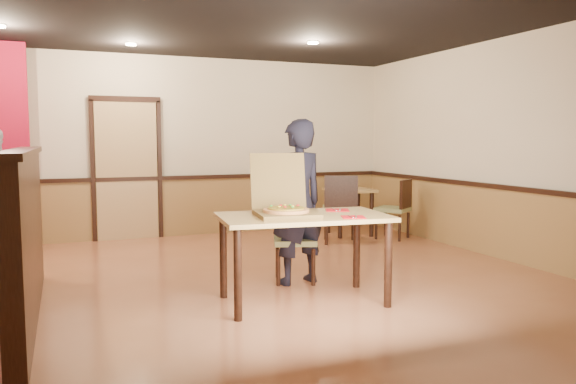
% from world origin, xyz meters
% --- Properties ---
extents(floor, '(7.00, 7.00, 0.00)m').
position_xyz_m(floor, '(0.00, 0.00, 0.00)').
color(floor, '#B46A46').
rests_on(floor, ground).
extents(ceiling, '(7.00, 7.00, 0.00)m').
position_xyz_m(ceiling, '(0.00, 0.00, 2.80)').
color(ceiling, black).
rests_on(ceiling, wall_back).
extents(wall_back, '(7.00, 0.00, 7.00)m').
position_xyz_m(wall_back, '(0.00, 3.50, 1.40)').
color(wall_back, beige).
rests_on(wall_back, floor).
extents(wall_right, '(0.00, 7.00, 7.00)m').
position_xyz_m(wall_right, '(3.50, 0.00, 1.40)').
color(wall_right, beige).
rests_on(wall_right, floor).
extents(wainscot_back, '(7.00, 0.04, 0.90)m').
position_xyz_m(wainscot_back, '(0.00, 3.47, 0.45)').
color(wainscot_back, olive).
rests_on(wainscot_back, floor).
extents(chair_rail_back, '(7.00, 0.06, 0.06)m').
position_xyz_m(chair_rail_back, '(0.00, 3.45, 0.92)').
color(chair_rail_back, black).
rests_on(chair_rail_back, wall_back).
extents(wainscot_right, '(0.04, 7.00, 0.90)m').
position_xyz_m(wainscot_right, '(3.47, 0.00, 0.45)').
color(wainscot_right, olive).
rests_on(wainscot_right, floor).
extents(chair_rail_right, '(0.06, 7.00, 0.06)m').
position_xyz_m(chair_rail_right, '(3.45, 0.00, 0.92)').
color(chair_rail_right, black).
rests_on(chair_rail_right, wall_right).
extents(back_door, '(0.90, 0.06, 2.10)m').
position_xyz_m(back_door, '(-0.80, 3.46, 1.05)').
color(back_door, tan).
rests_on(back_door, wall_back).
extents(booth_partition, '(0.20, 3.10, 1.44)m').
position_xyz_m(booth_partition, '(-2.00, -0.20, 0.74)').
color(booth_partition, black).
rests_on(booth_partition, floor).
extents(spot_b, '(0.14, 0.14, 0.02)m').
position_xyz_m(spot_b, '(-0.80, 2.50, 2.78)').
color(spot_b, '#FFF1B2').
rests_on(spot_b, ceiling).
extents(spot_c, '(0.14, 0.14, 0.02)m').
position_xyz_m(spot_c, '(1.40, 1.50, 2.78)').
color(spot_c, '#FFF1B2').
rests_on(spot_c, ceiling).
extents(main_table, '(1.62, 1.03, 0.83)m').
position_xyz_m(main_table, '(0.36, -0.60, 0.72)').
color(main_table, '#AF8649').
rests_on(main_table, floor).
extents(diner_chair, '(0.57, 0.57, 0.90)m').
position_xyz_m(diner_chair, '(0.61, 0.21, 0.49)').
color(diner_chair, olive).
rests_on(diner_chair, floor).
extents(side_chair_left, '(0.66, 0.66, 1.00)m').
position_xyz_m(side_chair_left, '(2.04, 1.93, 0.55)').
color(side_chair_left, olive).
rests_on(side_chair_left, floor).
extents(side_chair_right, '(0.63, 0.63, 0.91)m').
position_xyz_m(side_chair_right, '(3.01, 1.94, 0.50)').
color(side_chair_right, olive).
rests_on(side_chair_right, floor).
extents(side_table, '(0.75, 0.75, 0.73)m').
position_xyz_m(side_table, '(2.52, 2.54, 0.56)').
color(side_table, '#AF8649').
rests_on(side_table, floor).
extents(diner, '(0.70, 0.53, 1.73)m').
position_xyz_m(diner, '(0.58, 0.06, 0.87)').
color(diner, black).
rests_on(diner, floor).
extents(pizza_box, '(0.61, 0.69, 0.57)m').
position_xyz_m(pizza_box, '(0.19, -0.58, 0.90)').
color(pizza_box, brown).
rests_on(pizza_box, main_table).
extents(pizza, '(0.54, 0.54, 0.03)m').
position_xyz_m(pizza, '(0.18, -0.63, 0.88)').
color(pizza, '#D98F4F').
rests_on(pizza, pizza_box).
extents(napkin_near, '(0.26, 0.26, 0.01)m').
position_xyz_m(napkin_near, '(0.71, -0.92, 0.83)').
color(napkin_near, red).
rests_on(napkin_near, main_table).
extents(napkin_far, '(0.29, 0.29, 0.01)m').
position_xyz_m(napkin_far, '(0.80, -0.42, 0.83)').
color(napkin_far, red).
rests_on(napkin_far, main_table).
extents(condiment, '(0.06, 0.06, 0.14)m').
position_xyz_m(condiment, '(2.40, 2.65, 0.80)').
color(condiment, '#8C5719').
rests_on(condiment, side_table).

